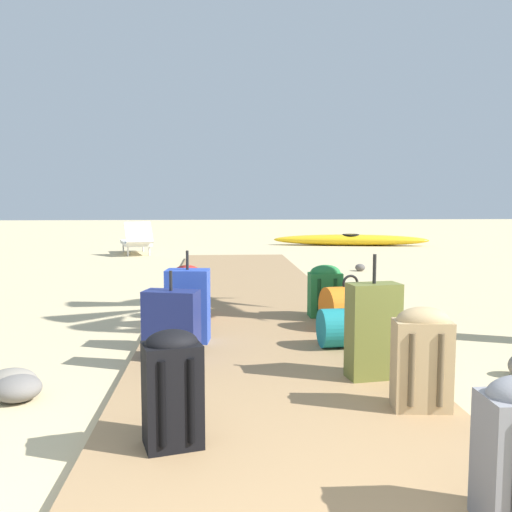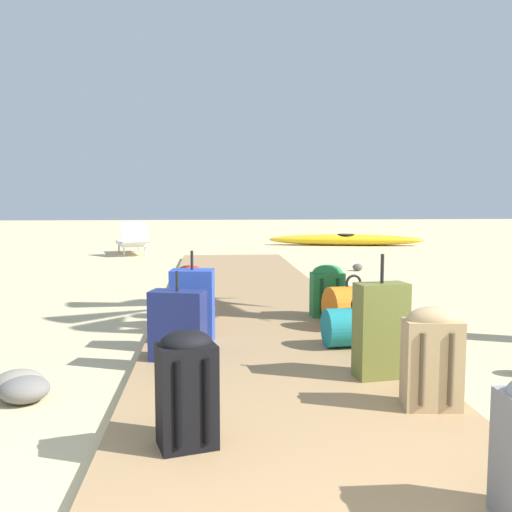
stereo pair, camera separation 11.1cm
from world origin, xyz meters
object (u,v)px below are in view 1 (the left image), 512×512
object	(u,v)px
suitcase_blue	(188,306)
suitcase_olive	(373,331)
backpack_black	(172,386)
backpack_tan	(422,356)
backpack_red	(187,291)
duffel_bag_teal	(355,327)
backpack_green	(325,289)
kayak	(351,240)
suitcase_navy	(171,325)
duffel_bag_orange	(350,307)
lounge_chair	(136,241)

from	to	relation	value
suitcase_blue	suitcase_olive	xyz separation A→B (m)	(1.31, -1.07, 0.02)
backpack_black	suitcase_olive	distance (m)	1.61
backpack_tan	backpack_red	distance (m)	2.94
backpack_red	suitcase_olive	world-z (taller)	suitcase_olive
duffel_bag_teal	backpack_black	world-z (taller)	backpack_black
backpack_green	kayak	distance (m)	10.18
suitcase_blue	suitcase_navy	distance (m)	0.55
backpack_green	suitcase_navy	size ratio (longest dim) A/B	0.79
backpack_black	suitcase_olive	xyz separation A→B (m)	(1.27, 0.98, 0.02)
duffel_bag_teal	backpack_black	xyz separation A→B (m)	(-1.36, -1.80, 0.14)
backpack_tan	backpack_green	bearing A→B (deg)	91.34
suitcase_blue	backpack_red	size ratio (longest dim) A/B	1.41
duffel_bag_teal	backpack_green	world-z (taller)	backpack_green
backpack_green	suitcase_blue	world-z (taller)	suitcase_blue
suitcase_navy	kayak	xyz separation A→B (m)	(4.08, 11.32, -0.19)
duffel_bag_orange	backpack_green	distance (m)	0.55
backpack_red	lounge_chair	xyz separation A→B (m)	(-1.60, 7.73, -0.04)
backpack_black	backpack_tan	world-z (taller)	backpack_tan
duffel_bag_orange	backpack_green	xyz separation A→B (m)	(-0.14, 0.53, 0.08)
suitcase_blue	duffel_bag_teal	bearing A→B (deg)	-10.27
backpack_red	suitcase_olive	xyz separation A→B (m)	(1.36, -1.95, 0.03)
duffel_bag_teal	suitcase_navy	world-z (taller)	suitcase_navy
backpack_black	backpack_red	size ratio (longest dim) A/B	1.05
suitcase_blue	lounge_chair	world-z (taller)	suitcase_blue
backpack_tan	suitcase_navy	bearing A→B (deg)	143.45
duffel_bag_teal	backpack_tan	xyz separation A→B (m)	(0.04, -1.41, 0.15)
backpack_green	lounge_chair	xyz separation A→B (m)	(-3.02, 7.66, -0.04)
backpack_black	duffel_bag_orange	bearing A→B (deg)	59.29
suitcase_blue	lounge_chair	size ratio (longest dim) A/B	0.47
backpack_black	kayak	xyz separation A→B (m)	(3.95, 12.84, -0.23)
backpack_red	backpack_tan	bearing A→B (deg)	-59.78
duffel_bag_orange	suitcase_blue	bearing A→B (deg)	-164.27
duffel_bag_teal	lounge_chair	xyz separation A→B (m)	(-3.04, 8.86, 0.09)
backpack_red	suitcase_navy	world-z (taller)	suitcase_navy
lounge_chair	kayak	bearing A→B (deg)	21.17
suitcase_navy	duffel_bag_teal	bearing A→B (deg)	10.86
suitcase_olive	lounge_chair	size ratio (longest dim) A/B	0.51
backpack_red	backpack_green	bearing A→B (deg)	2.83
backpack_black	suitcase_olive	bearing A→B (deg)	37.67
lounge_chair	kayak	distance (m)	6.04
suitcase_olive	backpack_black	bearing A→B (deg)	-142.33
duffel_bag_orange	suitcase_olive	xyz separation A→B (m)	(-0.20, -1.49, 0.13)
duffel_bag_teal	backpack_green	size ratio (longest dim) A/B	1.13
backpack_tan	lounge_chair	world-z (taller)	lounge_chair
backpack_green	suitcase_navy	distance (m)	2.08
duffel_bag_teal	backpack_tan	world-z (taller)	backpack_tan
duffel_bag_teal	kayak	bearing A→B (deg)	76.78
kayak	backpack_tan	bearing A→B (deg)	-101.59
duffel_bag_orange	lounge_chair	distance (m)	8.77
backpack_red	suitcase_navy	xyz separation A→B (m)	(-0.04, -1.42, -0.03)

